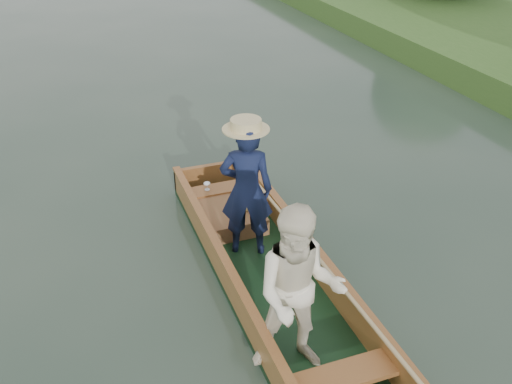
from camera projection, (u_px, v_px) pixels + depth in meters
name	position (u px, v px, depth m)	size (l,w,h in m)	color
ground	(274.00, 290.00, 6.40)	(120.00, 120.00, 0.00)	#283D30
punt	(272.00, 258.00, 5.92)	(1.29, 5.00, 1.77)	black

